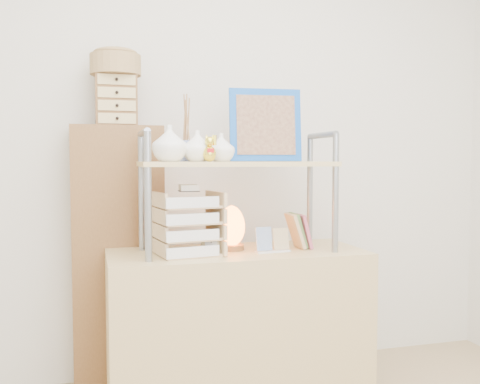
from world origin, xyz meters
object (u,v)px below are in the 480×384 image
at_px(cabinet, 118,259).
at_px(letter_tray, 189,227).
at_px(salt_lamp, 232,227).
at_px(desk, 237,329).

relative_size(cabinet, letter_tray, 4.24).
height_order(cabinet, letter_tray, cabinet).
bearing_deg(salt_lamp, cabinet, 147.52).
xyz_separation_m(desk, cabinet, (-0.53, 0.37, 0.30)).
relative_size(desk, cabinet, 0.89).
distance_m(cabinet, letter_tray, 0.54).
bearing_deg(cabinet, desk, -35.59).
relative_size(cabinet, salt_lamp, 6.36).
xyz_separation_m(desk, letter_tray, (-0.24, -0.04, 0.50)).
bearing_deg(salt_lamp, letter_tray, -160.52).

